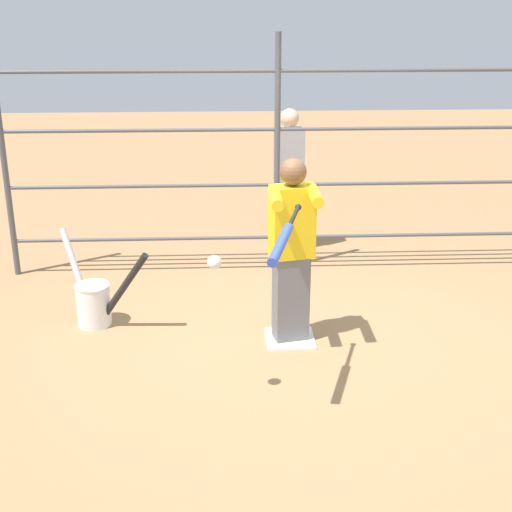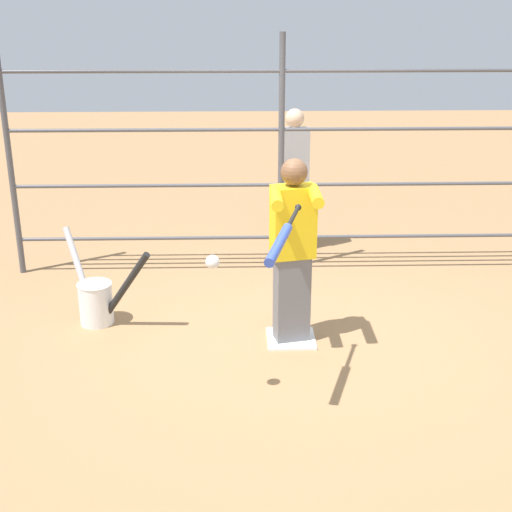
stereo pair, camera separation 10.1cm
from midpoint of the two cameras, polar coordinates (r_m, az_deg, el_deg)
ground_plane at (r=6.02m, az=2.25°, el=-6.68°), size 24.00×24.00×0.00m
home_plate at (r=6.01m, az=2.25°, el=-6.59°), size 0.40×0.40×0.02m
fence_backstop at (r=7.12m, az=1.29°, el=7.89°), size 5.40×0.06×2.39m
batter at (r=5.67m, az=2.38°, el=0.77°), size 0.39×0.58×1.54m
baseball_bat_swinging at (r=4.66m, az=1.57°, el=1.34°), size 0.31×0.90×0.15m
softball_in_flight at (r=4.72m, az=-3.97°, el=-0.51°), size 0.10×0.10×0.10m
bat_bucket at (r=6.36m, az=-13.24°, el=-3.49°), size 0.88×0.71×0.76m
bystander_behind_fence at (r=7.83m, az=2.26°, el=6.25°), size 0.33×0.20×1.58m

